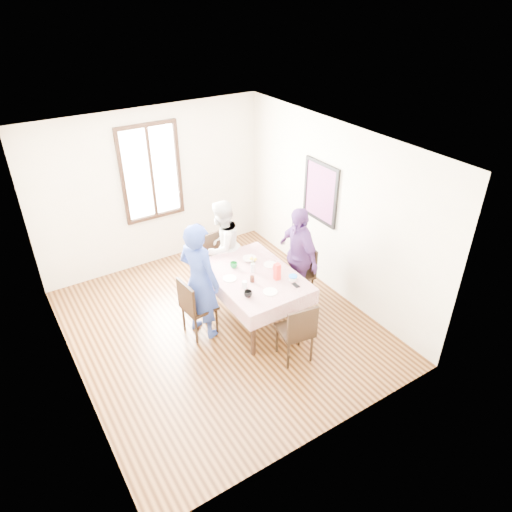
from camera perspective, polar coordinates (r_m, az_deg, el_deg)
name	(u,v)px	position (r m, az deg, el deg)	size (l,w,h in m)	color
ground	(221,326)	(6.90, -4.31, -8.57)	(4.50, 4.50, 0.00)	black
back_wall	(153,189)	(7.99, -12.58, 8.00)	(4.00, 4.00, 0.00)	beige
right_wall	(333,211)	(7.15, 9.49, 5.50)	(4.50, 4.50, 0.00)	beige
window_frame	(151,173)	(7.86, -12.77, 9.96)	(1.02, 0.06, 1.62)	black
window_pane	(151,172)	(7.87, -12.80, 9.98)	(0.90, 0.02, 1.50)	white
art_poster	(321,192)	(7.26, 7.95, 7.77)	(0.04, 0.76, 0.96)	red
dining_table	(254,297)	(6.81, -0.23, -5.03)	(0.99, 1.44, 0.75)	black
tablecloth	(254,275)	(6.60, -0.23, -2.36)	(1.11, 1.56, 0.01)	#53000C
chair_left	(199,306)	(6.55, -6.99, -6.13)	(0.42, 0.42, 0.91)	black
chair_right	(298,274)	(7.19, 5.13, -2.23)	(0.42, 0.42, 0.91)	black
chair_far	(221,262)	(7.48, -4.29, -0.72)	(0.42, 0.42, 0.91)	black
chair_near	(295,330)	(6.13, 4.79, -9.04)	(0.42, 0.42, 0.91)	black
person_left	(199,281)	(6.32, -7.05, -3.09)	(0.63, 0.42, 1.74)	navy
person_far	(221,246)	(7.31, -4.32, 1.24)	(0.74, 0.58, 1.52)	silver
person_right	(297,256)	(7.00, 5.12, 0.02)	(0.93, 0.39, 1.58)	#552E72
mug_black	(248,294)	(6.14, -0.98, -4.69)	(0.11, 0.11, 0.09)	black
mug_flag	(276,270)	(6.61, 2.48, -1.72)	(0.11, 0.11, 0.10)	red
mug_green	(234,265)	(6.74, -2.76, -1.10)	(0.11, 0.11, 0.09)	#0C7226
serving_bowl	(250,259)	(6.90, -0.79, -0.40)	(0.20, 0.20, 0.05)	white
juice_carton	(277,272)	(6.44, 2.62, -1.95)	(0.08, 0.08, 0.25)	red
butter_tub	(293,278)	(6.50, 4.56, -2.72)	(0.11, 0.11, 0.05)	white
jam_jar	(252,279)	(6.42, -0.47, -2.85)	(0.06, 0.06, 0.09)	black
drinking_glass	(245,285)	(6.30, -1.42, -3.55)	(0.07, 0.07, 0.10)	silver
smartphone	(296,285)	(6.39, 4.92, -3.60)	(0.06, 0.13, 0.01)	black
flower_vase	(253,268)	(6.62, -0.36, -1.44)	(0.07, 0.07, 0.14)	silver
plate_left	(230,278)	(6.52, -3.25, -2.76)	(0.20, 0.20, 0.01)	white
plate_right	(270,265)	(6.81, 1.75, -1.06)	(0.20, 0.20, 0.01)	white
plate_near	(270,292)	(6.25, 1.76, -4.41)	(0.20, 0.20, 0.01)	white
butter_lid	(293,276)	(6.48, 4.57, -2.48)	(0.12, 0.12, 0.01)	blue
flower_bunch	(253,261)	(6.56, -0.37, -0.57)	(0.09, 0.09, 0.10)	yellow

